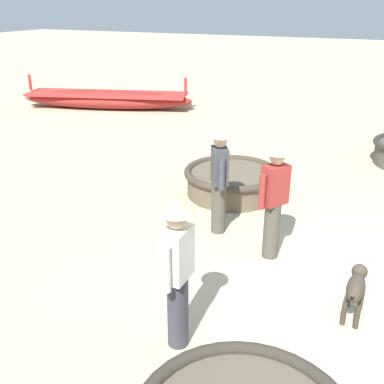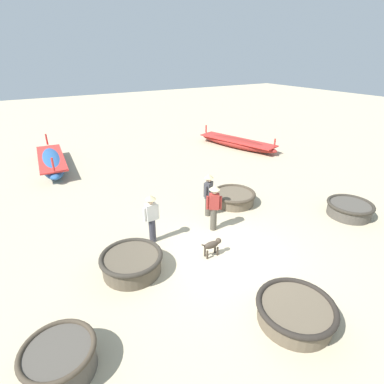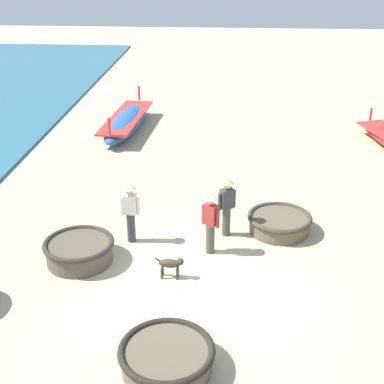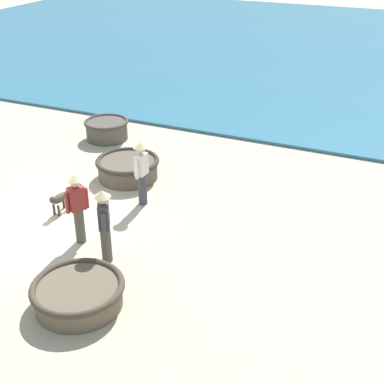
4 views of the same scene
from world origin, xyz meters
TOP-DOWN VIEW (x-y plane):
  - ground_plane at (0.00, 0.00)m, footprint 80.00×80.00m
  - coracle_far_right at (2.35, 2.59)m, footprint 1.76×1.76m
  - long_boat_white_hull at (7.44, 8.74)m, footprint 2.75×5.79m
  - fisherman_by_coracle at (-1.60, 1.79)m, footprint 0.53×0.36m
  - fisherman_standing_right at (0.89, 2.30)m, footprint 0.47×0.36m
  - fisherman_standing_left at (0.50, 1.37)m, footprint 0.46×0.37m
  - dog at (-0.36, 0.17)m, footprint 0.69×0.22m

SIDE VIEW (x-z plane):
  - ground_plane at x=0.00m, z-range 0.00..0.00m
  - coracle_far_right at x=2.35m, z-range 0.02..0.52m
  - long_boat_white_hull at x=7.44m, z-range -0.22..0.83m
  - dog at x=-0.36m, z-range 0.10..0.64m
  - fisherman_by_coracle at x=-1.60m, z-range 0.12..1.79m
  - fisherman_standing_right at x=0.89m, z-range 0.12..1.79m
  - fisherman_standing_left at x=0.50m, z-range 0.12..1.79m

